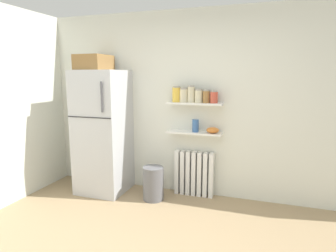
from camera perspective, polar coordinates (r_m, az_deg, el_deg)
ground_plane at (r=3.15m, az=-2.71°, el=-22.93°), size 7.04×7.04×0.00m
back_wall at (r=4.15m, az=5.00°, el=4.26°), size 7.04×0.10×2.60m
refrigerator at (r=4.33m, az=-12.77°, el=-0.54°), size 0.68×0.69×1.99m
radiator at (r=4.22m, az=5.16°, el=-9.30°), size 0.56×0.12×0.64m
wall_shelf_lower at (r=4.03m, az=5.19°, el=-1.32°), size 0.77×0.22×0.02m
wall_shelf_upper at (r=3.97m, az=5.28°, el=4.44°), size 0.77×0.22×0.02m
storage_jar_0 at (r=4.03m, az=1.68°, el=6.28°), size 0.12×0.12×0.22m
storage_jar_1 at (r=4.00m, az=3.12°, el=6.09°), size 0.11×0.11×0.20m
storage_jar_2 at (r=3.98m, az=4.58°, el=6.29°), size 0.10×0.10×0.23m
storage_jar_3 at (r=3.95m, az=6.05°, el=5.91°), size 0.11×0.11×0.19m
storage_jar_4 at (r=3.93m, az=7.54°, el=5.81°), size 0.09×0.09×0.18m
storage_jar_5 at (r=3.91m, az=9.05°, el=5.67°), size 0.10×0.10×0.17m
vase at (r=4.01m, az=5.43°, el=0.06°), size 0.09×0.09×0.17m
shelf_bowl at (r=3.97m, az=8.79°, el=-0.81°), size 0.17×0.17×0.08m
trash_bin at (r=4.09m, az=-2.92°, el=-11.20°), size 0.29×0.29×0.47m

